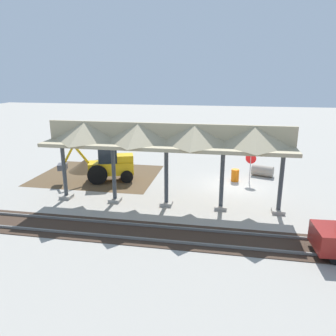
% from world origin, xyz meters
% --- Properties ---
extents(ground_plane, '(120.00, 120.00, 0.00)m').
position_xyz_m(ground_plane, '(0.00, 0.00, 0.00)').
color(ground_plane, '#9E998E').
extents(dirt_work_zone, '(8.97, 7.00, 0.01)m').
position_xyz_m(dirt_work_zone, '(10.34, -0.63, 0.00)').
color(dirt_work_zone, brown).
rests_on(dirt_work_zone, ground).
extents(platform_canopy, '(14.01, 3.20, 4.90)m').
position_xyz_m(platform_canopy, '(4.06, 4.29, 4.16)').
color(platform_canopy, '#9E998E').
rests_on(platform_canopy, ground).
extents(rail_tracks, '(60.00, 2.58, 0.15)m').
position_xyz_m(rail_tracks, '(0.00, 8.06, 0.03)').
color(rail_tracks, slate).
rests_on(rail_tracks, ground).
extents(stop_sign, '(0.73, 0.28, 2.17)m').
position_xyz_m(stop_sign, '(-1.05, -0.94, 1.55)').
color(stop_sign, gray).
rests_on(stop_sign, ground).
extents(backhoe, '(5.36, 2.83, 2.82)m').
position_xyz_m(backhoe, '(9.00, 0.47, 1.26)').
color(backhoe, '#EAB214').
rests_on(backhoe, ground).
extents(dirt_mound, '(5.45, 5.45, 1.86)m').
position_xyz_m(dirt_mound, '(11.83, -1.68, 0.00)').
color(dirt_mound, brown).
rests_on(dirt_mound, ground).
extents(concrete_pipe, '(1.75, 1.28, 0.83)m').
position_xyz_m(concrete_pipe, '(-2.12, -2.70, 0.42)').
color(concrete_pipe, '#9E9384').
rests_on(concrete_pipe, ground).
extents(traffic_barrel, '(0.56, 0.56, 0.90)m').
position_xyz_m(traffic_barrel, '(-0.03, -1.03, 0.45)').
color(traffic_barrel, orange).
rests_on(traffic_barrel, ground).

